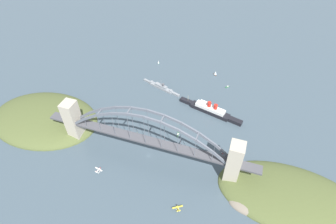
{
  "coord_description": "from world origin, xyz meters",
  "views": [
    {
      "loc": [
        95.38,
        -199.44,
        282.67
      ],
      "look_at": [
        0.0,
        79.28,
        8.0
      ],
      "focal_mm": 28.76,
      "sensor_mm": 36.0,
      "label": 1
    }
  ],
  "objects_px": {
    "small_boat_0": "(227,87)",
    "naval_cruiser": "(161,87)",
    "small_boat_1": "(158,62)",
    "small_boat_3": "(223,151)",
    "seaplane_taxiing_near_bridge": "(178,208)",
    "harbor_arch_bridge": "(147,139)",
    "seaplane_second_in_formation": "(98,170)",
    "ocean_liner": "(210,110)",
    "channel_marker_buoy": "(137,133)",
    "small_boat_4": "(178,134)",
    "small_boat_2": "(215,73)"
  },
  "relations": [
    {
      "from": "naval_cruiser",
      "to": "seaplane_second_in_formation",
      "type": "height_order",
      "value": "naval_cruiser"
    },
    {
      "from": "harbor_arch_bridge",
      "to": "seaplane_second_in_formation",
      "type": "distance_m",
      "value": 72.18
    },
    {
      "from": "harbor_arch_bridge",
      "to": "naval_cruiser",
      "type": "relative_size",
      "value": 3.82
    },
    {
      "from": "seaplane_second_in_formation",
      "to": "small_boat_0",
      "type": "bearing_deg",
      "value": 61.15
    },
    {
      "from": "seaplane_taxiing_near_bridge",
      "to": "small_boat_3",
      "type": "bearing_deg",
      "value": 71.23
    },
    {
      "from": "seaplane_second_in_formation",
      "to": "harbor_arch_bridge",
      "type": "bearing_deg",
      "value": 41.16
    },
    {
      "from": "seaplane_taxiing_near_bridge",
      "to": "seaplane_second_in_formation",
      "type": "distance_m",
      "value": 109.3
    },
    {
      "from": "harbor_arch_bridge",
      "to": "small_boat_2",
      "type": "relative_size",
      "value": 30.75
    },
    {
      "from": "harbor_arch_bridge",
      "to": "seaplane_second_in_formation",
      "type": "bearing_deg",
      "value": -138.84
    },
    {
      "from": "naval_cruiser",
      "to": "small_boat_0",
      "type": "xyz_separation_m",
      "value": [
        105.71,
        39.94,
        -2.14
      ]
    },
    {
      "from": "small_boat_2",
      "to": "small_boat_4",
      "type": "height_order",
      "value": "small_boat_2"
    },
    {
      "from": "ocean_liner",
      "to": "small_boat_4",
      "type": "distance_m",
      "value": 68.32
    },
    {
      "from": "naval_cruiser",
      "to": "small_boat_1",
      "type": "relative_size",
      "value": 9.95
    },
    {
      "from": "ocean_liner",
      "to": "seaplane_second_in_formation",
      "type": "bearing_deg",
      "value": -125.55
    },
    {
      "from": "harbor_arch_bridge",
      "to": "channel_marker_buoy",
      "type": "bearing_deg",
      "value": 134.23
    },
    {
      "from": "harbor_arch_bridge",
      "to": "small_boat_3",
      "type": "xyz_separation_m",
      "value": [
        91.08,
        36.25,
        -28.3
      ]
    },
    {
      "from": "small_boat_2",
      "to": "small_boat_3",
      "type": "distance_m",
      "value": 177.61
    },
    {
      "from": "harbor_arch_bridge",
      "to": "small_boat_4",
      "type": "xyz_separation_m",
      "value": [
        25.84,
        48.01,
        -31.56
      ]
    },
    {
      "from": "small_boat_3",
      "to": "ocean_liner",
      "type": "bearing_deg",
      "value": 114.47
    },
    {
      "from": "small_boat_4",
      "to": "channel_marker_buoy",
      "type": "relative_size",
      "value": 4.69
    },
    {
      "from": "seaplane_second_in_formation",
      "to": "channel_marker_buoy",
      "type": "distance_m",
      "value": 76.09
    },
    {
      "from": "small_boat_1",
      "to": "small_boat_3",
      "type": "relative_size",
      "value": 0.86
    },
    {
      "from": "naval_cruiser",
      "to": "seaplane_taxiing_near_bridge",
      "type": "distance_m",
      "value": 218.43
    },
    {
      "from": "ocean_liner",
      "to": "naval_cruiser",
      "type": "xyz_separation_m",
      "value": [
        -90.96,
        31.66,
        -2.36
      ]
    },
    {
      "from": "small_boat_0",
      "to": "small_boat_1",
      "type": "height_order",
      "value": "small_boat_1"
    },
    {
      "from": "small_boat_4",
      "to": "seaplane_taxiing_near_bridge",
      "type": "bearing_deg",
      "value": -72.92
    },
    {
      "from": "small_boat_3",
      "to": "channel_marker_buoy",
      "type": "relative_size",
      "value": 3.07
    },
    {
      "from": "small_boat_0",
      "to": "seaplane_second_in_formation",
      "type": "bearing_deg",
      "value": -118.85
    },
    {
      "from": "small_boat_4",
      "to": "small_boat_3",
      "type": "bearing_deg",
      "value": -10.22
    },
    {
      "from": "small_boat_0",
      "to": "naval_cruiser",
      "type": "bearing_deg",
      "value": -159.3
    },
    {
      "from": "seaplane_second_in_formation",
      "to": "small_boat_2",
      "type": "xyz_separation_m",
      "value": [
        95.61,
        251.3,
        2.04
      ]
    },
    {
      "from": "harbor_arch_bridge",
      "to": "small_boat_0",
      "type": "distance_m",
      "value": 196.33
    },
    {
      "from": "harbor_arch_bridge",
      "to": "small_boat_3",
      "type": "bearing_deg",
      "value": 21.7
    },
    {
      "from": "seaplane_second_in_formation",
      "to": "small_boat_3",
      "type": "bearing_deg",
      "value": 29.49
    },
    {
      "from": "seaplane_taxiing_near_bridge",
      "to": "small_boat_3",
      "type": "xyz_separation_m",
      "value": [
        32.36,
        95.24,
        1.88
      ]
    },
    {
      "from": "harbor_arch_bridge",
      "to": "ocean_liner",
      "type": "height_order",
      "value": "harbor_arch_bridge"
    },
    {
      "from": "seaplane_second_in_formation",
      "to": "channel_marker_buoy",
      "type": "relative_size",
      "value": 4.0
    },
    {
      "from": "seaplane_taxiing_near_bridge",
      "to": "small_boat_2",
      "type": "bearing_deg",
      "value": 92.69
    },
    {
      "from": "small_boat_4",
      "to": "ocean_liner",
      "type": "bearing_deg",
      "value": 61.37
    },
    {
      "from": "small_boat_1",
      "to": "naval_cruiser",
      "type": "bearing_deg",
      "value": -65.91
    },
    {
      "from": "ocean_liner",
      "to": "channel_marker_buoy",
      "type": "xyz_separation_m",
      "value": [
        -87.89,
        -77.65,
        -4.21
      ]
    },
    {
      "from": "small_boat_1",
      "to": "small_boat_4",
      "type": "xyz_separation_m",
      "value": [
        89.69,
        -161.67,
        -2.74
      ]
    },
    {
      "from": "naval_cruiser",
      "to": "seaplane_taxiing_near_bridge",
      "type": "height_order",
      "value": "naval_cruiser"
    },
    {
      "from": "harbor_arch_bridge",
      "to": "naval_cruiser",
      "type": "height_order",
      "value": "harbor_arch_bridge"
    },
    {
      "from": "small_boat_1",
      "to": "small_boat_4",
      "type": "bearing_deg",
      "value": -60.98
    },
    {
      "from": "seaplane_taxiing_near_bridge",
      "to": "small_boat_1",
      "type": "xyz_separation_m",
      "value": [
        -122.57,
        268.67,
        1.37
      ]
    },
    {
      "from": "harbor_arch_bridge",
      "to": "small_boat_3",
      "type": "relative_size",
      "value": 32.85
    },
    {
      "from": "channel_marker_buoy",
      "to": "small_boat_1",
      "type": "bearing_deg",
      "value": 100.87
    },
    {
      "from": "ocean_liner",
      "to": "small_boat_3",
      "type": "relative_size",
      "value": 12.12
    },
    {
      "from": "small_boat_4",
      "to": "naval_cruiser",
      "type": "bearing_deg",
      "value": 122.51
    }
  ]
}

